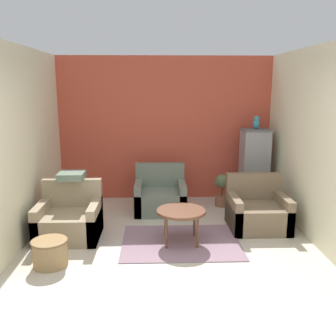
# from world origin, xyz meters

# --- Properties ---
(ground_plane) EXTENTS (20.00, 20.00, 0.00)m
(ground_plane) POSITION_xyz_m (0.00, 0.00, 0.00)
(ground_plane) COLOR beige
(ground_plane) RESTS_ON ground
(wall_back_accent) EXTENTS (4.12, 0.06, 2.70)m
(wall_back_accent) POSITION_xyz_m (0.00, 3.23, 1.35)
(wall_back_accent) COLOR #C64C38
(wall_back_accent) RESTS_ON ground_plane
(wall_left) EXTENTS (0.06, 3.20, 2.70)m
(wall_left) POSITION_xyz_m (-2.03, 1.60, 1.35)
(wall_left) COLOR beige
(wall_left) RESTS_ON ground_plane
(wall_right) EXTENTS (0.06, 3.20, 2.70)m
(wall_right) POSITION_xyz_m (2.03, 1.60, 1.35)
(wall_right) COLOR beige
(wall_right) RESTS_ON ground_plane
(area_rug) EXTENTS (1.64, 1.26, 0.01)m
(area_rug) POSITION_xyz_m (0.16, 1.01, 0.01)
(area_rug) COLOR gray
(area_rug) RESTS_ON ground_plane
(coffee_table) EXTENTS (0.68, 0.68, 0.48)m
(coffee_table) POSITION_xyz_m (0.16, 1.01, 0.43)
(coffee_table) COLOR brown
(coffee_table) RESTS_ON ground_plane
(armchair_left) EXTENTS (0.87, 0.79, 0.80)m
(armchair_left) POSITION_xyz_m (-1.44, 1.27, 0.26)
(armchair_left) COLOR #9E896B
(armchair_left) RESTS_ON ground_plane
(armchair_right) EXTENTS (0.87, 0.79, 0.80)m
(armchair_right) POSITION_xyz_m (1.38, 1.54, 0.26)
(armchair_right) COLOR #7A664C
(armchair_right) RESTS_ON ground_plane
(armchair_middle) EXTENTS (0.87, 0.79, 0.80)m
(armchair_middle) POSITION_xyz_m (-0.11, 2.40, 0.26)
(armchair_middle) COLOR slate
(armchair_middle) RESTS_ON ground_plane
(birdcage) EXTENTS (0.55, 0.55, 1.39)m
(birdcage) POSITION_xyz_m (1.62, 2.75, 0.68)
(birdcage) COLOR slate
(birdcage) RESTS_ON ground_plane
(parrot) EXTENTS (0.11, 0.20, 0.24)m
(parrot) POSITION_xyz_m (1.62, 2.75, 1.50)
(parrot) COLOR teal
(parrot) RESTS_ON birdcage
(potted_plant) EXTENTS (0.27, 0.24, 0.59)m
(potted_plant) POSITION_xyz_m (1.02, 2.63, 0.33)
(potted_plant) COLOR brown
(potted_plant) RESTS_ON ground_plane
(wicker_basket) EXTENTS (0.44, 0.44, 0.33)m
(wicker_basket) POSITION_xyz_m (-1.48, 0.38, 0.18)
(wicker_basket) COLOR #A37F51
(wicker_basket) RESTS_ON ground_plane
(throw_pillow) EXTENTS (0.38, 0.38, 0.10)m
(throw_pillow) POSITION_xyz_m (-1.44, 1.55, 0.85)
(throw_pillow) COLOR slate
(throw_pillow) RESTS_ON armchair_left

